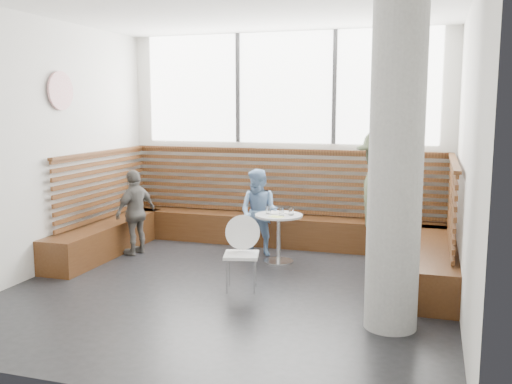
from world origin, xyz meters
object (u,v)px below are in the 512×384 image
(concrete_column, at_px, (396,161))
(cafe_chair, at_px, (243,247))
(cafe_table, at_px, (279,228))
(child_back, at_px, (259,213))
(adult_man, at_px, (382,202))
(child_left, at_px, (136,212))

(concrete_column, height_order, cafe_chair, concrete_column)
(cafe_table, relative_size, child_back, 0.54)
(adult_man, relative_size, child_left, 1.51)
(concrete_column, xyz_separation_m, cafe_chair, (-1.72, 0.69, -1.11))
(cafe_table, bearing_deg, concrete_column, -49.58)
(cafe_chair, xyz_separation_m, child_back, (-0.27, 1.51, 0.12))
(child_back, xyz_separation_m, child_left, (-1.70, -0.47, -0.01))
(cafe_table, bearing_deg, adult_man, -5.05)
(cafe_chair, bearing_deg, adult_man, 23.09)
(adult_man, distance_m, child_left, 3.45)
(cafe_chair, bearing_deg, child_left, 138.47)
(child_left, bearing_deg, cafe_table, 112.01)
(cafe_table, xyz_separation_m, child_back, (-0.37, 0.29, 0.14))
(adult_man, bearing_deg, cafe_table, 89.25)
(adult_man, height_order, child_left, adult_man)
(cafe_chair, distance_m, child_left, 2.23)
(concrete_column, bearing_deg, adult_man, 98.18)
(child_back, bearing_deg, cafe_table, -27.50)
(concrete_column, relative_size, child_back, 2.61)
(cafe_chair, relative_size, adult_man, 0.46)
(concrete_column, bearing_deg, child_left, 154.91)
(cafe_table, height_order, child_left, child_left)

